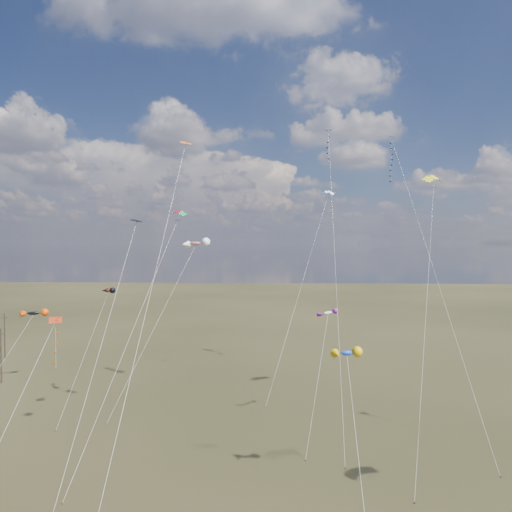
{
  "coord_description": "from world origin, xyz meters",
  "views": [
    {
      "loc": [
        2.33,
        -34.66,
        20.45
      ],
      "look_at": [
        0.0,
        18.0,
        19.0
      ],
      "focal_mm": 32.0,
      "sensor_mm": 36.0,
      "label": 1
    }
  ],
  "objects_px": {
    "diamond_black_high": "(395,172)",
    "parafoil_yellow": "(434,178)",
    "novelty_black_orange": "(33,313)",
    "utility_pole_near": "(1,355)",
    "utility_pole_far": "(5,335)"
  },
  "relations": [
    {
      "from": "utility_pole_near",
      "to": "parafoil_yellow",
      "type": "bearing_deg",
      "value": -10.17
    },
    {
      "from": "utility_pole_far",
      "to": "novelty_black_orange",
      "type": "height_order",
      "value": "novelty_black_orange"
    },
    {
      "from": "novelty_black_orange",
      "to": "diamond_black_high",
      "type": "bearing_deg",
      "value": -0.41
    },
    {
      "from": "utility_pole_near",
      "to": "diamond_black_high",
      "type": "distance_m",
      "value": 62.56
    },
    {
      "from": "utility_pole_far",
      "to": "novelty_black_orange",
      "type": "xyz_separation_m",
      "value": [
        13.13,
        -14.36,
        6.23
      ]
    },
    {
      "from": "utility_pole_near",
      "to": "utility_pole_far",
      "type": "xyz_separation_m",
      "value": [
        -8.0,
        14.0,
        0.0
      ]
    },
    {
      "from": "utility_pole_near",
      "to": "novelty_black_orange",
      "type": "height_order",
      "value": "novelty_black_orange"
    },
    {
      "from": "utility_pole_far",
      "to": "diamond_black_high",
      "type": "distance_m",
      "value": 71.43
    },
    {
      "from": "utility_pole_far",
      "to": "parafoil_yellow",
      "type": "bearing_deg",
      "value": -20.2
    },
    {
      "from": "diamond_black_high",
      "to": "novelty_black_orange",
      "type": "height_order",
      "value": "diamond_black_high"
    },
    {
      "from": "utility_pole_far",
      "to": "utility_pole_near",
      "type": "bearing_deg",
      "value": -60.26
    },
    {
      "from": "diamond_black_high",
      "to": "novelty_black_orange",
      "type": "distance_m",
      "value": 55.39
    },
    {
      "from": "parafoil_yellow",
      "to": "novelty_black_orange",
      "type": "bearing_deg",
      "value": 169.25
    },
    {
      "from": "diamond_black_high",
      "to": "parafoil_yellow",
      "type": "distance_m",
      "value": 10.24
    },
    {
      "from": "utility_pole_near",
      "to": "diamond_black_high",
      "type": "xyz_separation_m",
      "value": [
        56.76,
        -0.73,
        26.28
      ]
    }
  ]
}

